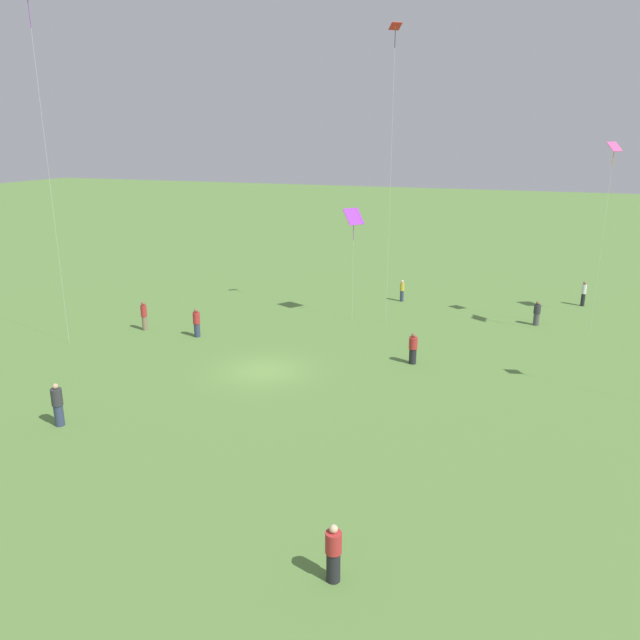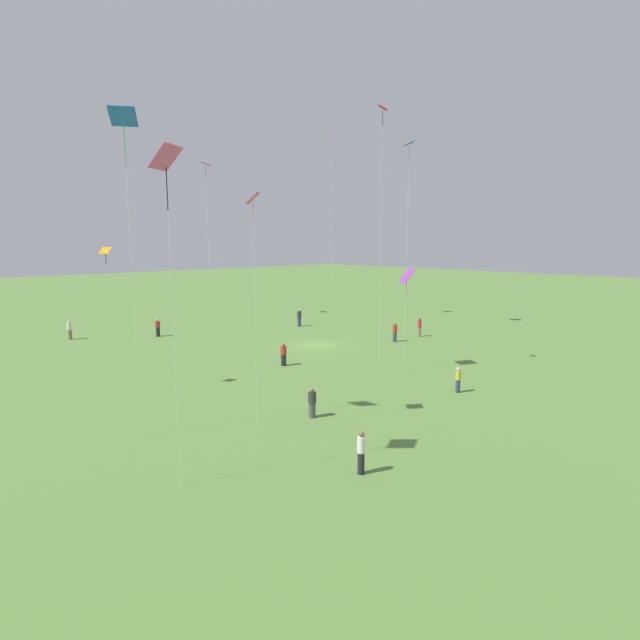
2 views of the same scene
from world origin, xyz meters
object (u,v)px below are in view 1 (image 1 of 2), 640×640
person_7 (197,323)px  kite_5 (613,157)px  kite_1 (28,3)px  kite_3 (354,218)px  kite_7 (394,58)px  person_2 (402,291)px  person_8 (333,554)px  person_4 (537,314)px  person_1 (144,316)px  person_5 (584,294)px  person_3 (58,405)px  person_0 (413,349)px

person_7 → kite_5: (-9.35, 22.83, 9.83)m
kite_1 → kite_3: (-10.78, 14.33, -11.69)m
kite_1 → kite_7: bearing=32.3°
person_2 → person_8: 31.00m
person_8 → kite_7: bearing=89.0°
person_4 → kite_3: bearing=29.2°
person_2 → kite_7: bearing=-152.5°
person_8 → kite_7: (-24.43, -4.73, 15.37)m
person_1 → person_4: bearing=-89.3°
person_7 → person_8: size_ratio=1.01×
kite_5 → person_5: bearing=91.7°
person_1 → person_3: person_3 is taller
person_4 → person_7: (9.78, -19.53, 0.10)m
kite_7 → person_3: bearing=72.1°
person_1 → kite_3: kite_3 is taller
person_1 → person_7: person_1 is taller
person_1 → kite_1: size_ratio=0.10×
kite_3 → kite_7: 9.79m
person_4 → kite_7: size_ratio=0.09×
kite_7 → person_8: bearing=109.1°
person_3 → person_0: bearing=-130.5°
person_3 → person_7: bearing=-81.8°
person_8 → person_7: bearing=118.1°
kite_1 → kite_7: kite_1 is taller
kite_5 → kite_3: bearing=-171.9°
person_3 → person_5: 35.99m
kite_3 → person_8: bearing=-86.4°
person_8 → kite_1: size_ratio=0.09×
person_2 → person_3: bearing=-175.5°
person_2 → person_5: bearing=-51.5°
person_2 → person_5: size_ratio=0.89×
person_7 → kite_1: (3.76, -6.52, 17.57)m
person_5 → kite_5: bearing=106.1°
person_4 → kite_7: (3.19, -9.26, 15.45)m
kite_5 → kite_7: bearing=-168.4°
kite_7 → kite_1: bearing=39.8°
person_5 → person_1: bearing=44.8°
person_3 → person_8: person_3 is taller
person_5 → kite_1: size_ratio=0.09×
person_1 → kite_5: bearing=-92.7°
person_1 → person_2: person_1 is taller
person_8 → kite_5: (-27.19, 7.82, 9.85)m
person_1 → person_2: size_ratio=1.16×
person_2 → person_4: bearing=-83.0°
person_4 → person_7: size_ratio=0.90×
person_1 → person_5: person_1 is taller
person_2 → kite_3: kite_3 is taller
person_1 → person_5: bearing=-80.8°
person_3 → person_4: 29.24m
kite_7 → kite_5: bearing=-159.4°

